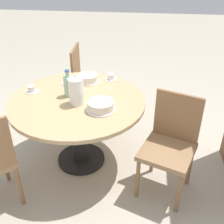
# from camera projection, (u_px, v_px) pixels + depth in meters

# --- Properties ---
(ground_plane) EXTENTS (14.00, 14.00, 0.00)m
(ground_plane) POSITION_uv_depth(u_px,v_px,m) (81.00, 159.00, 2.94)
(ground_plane) COLOR #B2A893
(dining_table) EXTENTS (1.25, 1.25, 0.72)m
(dining_table) POSITION_uv_depth(u_px,v_px,m) (78.00, 114.00, 2.65)
(dining_table) COLOR black
(dining_table) RESTS_ON ground_plane
(chair_a) EXTENTS (0.43, 0.43, 0.91)m
(chair_a) POSITION_uv_depth(u_px,v_px,m) (87.00, 81.00, 3.44)
(chair_a) COLOR olive
(chair_a) RESTS_ON ground_plane
(chair_c) EXTENTS (0.54, 0.54, 0.91)m
(chair_c) POSITION_uv_depth(u_px,v_px,m) (170.00, 143.00, 2.38)
(chair_c) COLOR olive
(chair_c) RESTS_ON ground_plane
(coffee_pot) EXTENTS (0.13, 0.13, 0.28)m
(coffee_pot) POSITION_uv_depth(u_px,v_px,m) (76.00, 91.00, 2.44)
(coffee_pot) COLOR white
(coffee_pot) RESTS_ON dining_table
(water_bottle) EXTENTS (0.08, 0.08, 0.26)m
(water_bottle) POSITION_uv_depth(u_px,v_px,m) (68.00, 86.00, 2.58)
(water_bottle) COLOR #99C6A3
(water_bottle) RESTS_ON dining_table
(cake_main) EXTENTS (0.26, 0.26, 0.08)m
(cake_main) POSITION_uv_depth(u_px,v_px,m) (101.00, 106.00, 2.39)
(cake_main) COLOR white
(cake_main) RESTS_ON dining_table
(cake_second) EXTENTS (0.22, 0.22, 0.08)m
(cake_second) POSITION_uv_depth(u_px,v_px,m) (88.00, 79.00, 2.86)
(cake_second) COLOR white
(cake_second) RESTS_ON dining_table
(cup_a) EXTENTS (0.13, 0.13, 0.06)m
(cup_a) POSITION_uv_depth(u_px,v_px,m) (68.00, 82.00, 2.83)
(cup_a) COLOR silver
(cup_a) RESTS_ON dining_table
(cup_b) EXTENTS (0.13, 0.13, 0.06)m
(cup_b) POSITION_uv_depth(u_px,v_px,m) (32.00, 89.00, 2.69)
(cup_b) COLOR silver
(cup_b) RESTS_ON dining_table
(cup_c) EXTENTS (0.13, 0.13, 0.06)m
(cup_c) POSITION_uv_depth(u_px,v_px,m) (111.00, 77.00, 2.92)
(cup_c) COLOR silver
(cup_c) RESTS_ON dining_table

